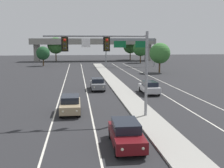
{
  "coord_description": "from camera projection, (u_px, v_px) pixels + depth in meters",
  "views": [
    {
      "loc": [
        -5.91,
        -7.26,
        6.46
      ],
      "look_at": [
        -3.2,
        13.57,
        3.2
      ],
      "focal_mm": 43.39,
      "sensor_mm": 36.0,
      "label": 1
    }
  ],
  "objects": [
    {
      "name": "median_island",
      "position": [
        139.0,
        108.0,
        26.48
      ],
      "size": [
        2.4,
        110.0,
        0.15
      ],
      "primitive_type": "cube",
      "color": "#9E9B93",
      "rests_on": "ground"
    },
    {
      "name": "tree_far_left_c",
      "position": [
        43.0,
        53.0,
        73.47
      ],
      "size": [
        3.68,
        3.68,
        5.32
      ],
      "color": "#4C3823",
      "rests_on": "ground"
    },
    {
      "name": "highway_sign_gantry",
      "position": [
        131.0,
        43.0,
        71.02
      ],
      "size": [
        13.28,
        0.42,
        7.5
      ],
      "color": "gray",
      "rests_on": "ground"
    },
    {
      "name": "tree_far_right_a",
      "position": [
        130.0,
        46.0,
        99.91
      ],
      "size": [
        5.14,
        5.14,
        7.44
      ],
      "color": "#4C3823",
      "rests_on": "ground"
    },
    {
      "name": "edge_stripe_right",
      "position": [
        188.0,
        93.0,
        34.37
      ],
      "size": [
        0.14,
        100.0,
        0.01
      ],
      "primitive_type": "cube",
      "color": "silver",
      "rests_on": "ground"
    },
    {
      "name": "edge_stripe_left",
      "position": [
        60.0,
        97.0,
        32.33
      ],
      "size": [
        0.14,
        100.0,
        0.01
      ],
      "primitive_type": "cube",
      "color": "silver",
      "rests_on": "ground"
    },
    {
      "name": "lane_stripe_receding_center",
      "position": [
        163.0,
        94.0,
        33.95
      ],
      "size": [
        0.14,
        100.0,
        0.01
      ],
      "primitive_type": "cube",
      "color": "silver",
      "rests_on": "ground"
    },
    {
      "name": "car_oncoming_darkred",
      "position": [
        126.0,
        133.0,
        16.86
      ],
      "size": [
        1.88,
        4.49,
        1.58
      ],
      "color": "#5B0F14",
      "rests_on": "ground"
    },
    {
      "name": "tree_far_right_c",
      "position": [
        160.0,
        53.0,
        57.2
      ],
      "size": [
        4.37,
        4.37,
        6.32
      ],
      "color": "#4C3823",
      "rests_on": "ground"
    },
    {
      "name": "lane_stripe_oncoming_center",
      "position": [
        88.0,
        96.0,
        32.76
      ],
      "size": [
        0.14,
        100.0,
        0.01
      ],
      "primitive_type": "cube",
      "color": "silver",
      "rests_on": "ground"
    },
    {
      "name": "overhead_signal_mast",
      "position": [
        114.0,
        55.0,
        22.43
      ],
      "size": [
        8.62,
        0.44,
        7.2
      ],
      "color": "gray",
      "rests_on": "median_island"
    },
    {
      "name": "tree_far_right_b",
      "position": [
        141.0,
        49.0,
        84.56
      ],
      "size": [
        4.67,
        4.67,
        6.76
      ],
      "color": "#4C3823",
      "rests_on": "ground"
    },
    {
      "name": "tree_far_left_a",
      "position": [
        56.0,
        46.0,
        92.28
      ],
      "size": [
        5.59,
        5.59,
        8.09
      ],
      "color": "#4C3823",
      "rests_on": "ground"
    },
    {
      "name": "car_oncoming_tan",
      "position": [
        70.0,
        104.0,
        24.85
      ],
      "size": [
        1.83,
        4.47,
        1.58
      ],
      "color": "tan",
      "rests_on": "ground"
    },
    {
      "name": "car_receding_silver",
      "position": [
        149.0,
        87.0,
        34.17
      ],
      "size": [
        1.83,
        4.47,
        1.58
      ],
      "color": "#B7B7BC",
      "rests_on": "ground"
    },
    {
      "name": "car_oncoming_grey",
      "position": [
        97.0,
        84.0,
        36.95
      ],
      "size": [
        1.83,
        4.47,
        1.58
      ],
      "color": "slate",
      "rests_on": "ground"
    },
    {
      "name": "overpass_bridge",
      "position": [
        94.0,
        44.0,
        92.97
      ],
      "size": [
        42.4,
        6.4,
        7.65
      ],
      "color": "gray",
      "rests_on": "ground"
    }
  ]
}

